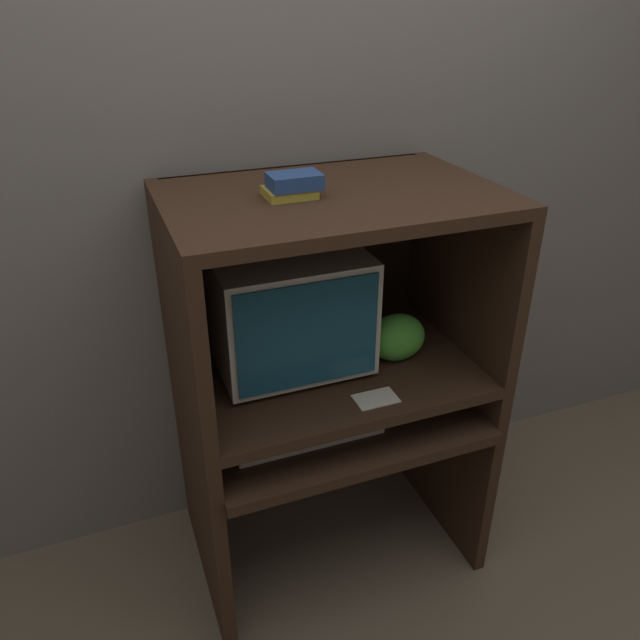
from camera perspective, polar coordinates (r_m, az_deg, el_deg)
The scene contains 11 objects.
ground_plane at distance 2.31m, azimuth 4.08°, elevation -24.85°, with size 12.00×12.00×0.00m, color #756651.
wall_back at distance 2.11m, azimuth -2.85°, elevation 13.26°, with size 6.00×0.06×2.60m.
desk_base at distance 2.19m, azimuth 1.30°, elevation -13.03°, with size 0.94×0.66×0.63m.
desk_monitor_shelf at distance 2.01m, azimuth 0.98°, elevation -4.83°, with size 0.94×0.64×0.15m.
hutch_upper at distance 1.84m, azimuth 0.70°, elevation 6.42°, with size 0.94×0.64×0.56m.
crt_monitor at distance 1.91m, azimuth -3.15°, elevation 1.30°, with size 0.45×0.42×0.38m.
keyboard at distance 1.93m, azimuth -1.34°, elevation -10.09°, with size 0.46×0.16×0.03m.
mouse at distance 2.04m, azimuth 6.50°, elevation -8.01°, with size 0.06×0.04×0.03m.
snack_bag at distance 1.99m, azimuth 7.03°, elevation -1.57°, with size 0.19×0.14×0.15m.
book_stack at distance 1.70m, azimuth -2.53°, elevation 12.18°, with size 0.15×0.11×0.07m.
paper_card at distance 1.83m, azimuth 5.12°, elevation -7.17°, with size 0.13×0.08×0.00m.
Camera 1 is at (-0.64, -1.24, 1.84)m, focal length 35.00 mm.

